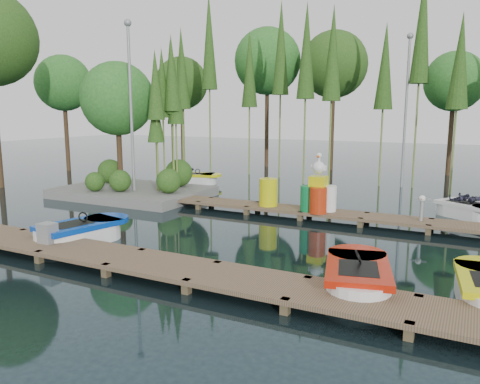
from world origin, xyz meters
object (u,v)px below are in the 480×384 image
at_px(boat_yellow_far, 196,179).
at_px(boat_blue, 81,233).
at_px(island, 129,122).
at_px(utility_cabinet, 48,233).
at_px(boat_red, 357,279).
at_px(yellow_barrel, 268,192).
at_px(drum_cluster, 318,195).

bearing_deg(boat_yellow_far, boat_blue, -71.15).
bearing_deg(boat_blue, boat_yellow_far, 118.34).
distance_m(island, boat_yellow_far, 5.06).
bearing_deg(utility_cabinet, boat_red, 7.83).
height_order(boat_blue, yellow_barrel, yellow_barrel).
bearing_deg(island, utility_cabinet, -64.24).
distance_m(boat_blue, yellow_barrel, 6.68).
xyz_separation_m(utility_cabinet, drum_cluster, (5.06, 6.85, 0.33)).
bearing_deg(boat_yellow_far, island, -97.33).
bearing_deg(utility_cabinet, drum_cluster, 53.51).
height_order(island, boat_yellow_far, island).
height_order(boat_yellow_far, drum_cluster, drum_cluster).
height_order(boat_red, yellow_barrel, yellow_barrel).
xyz_separation_m(boat_yellow_far, drum_cluster, (8.06, -5.01, 0.62)).
bearing_deg(boat_red, boat_yellow_far, 120.51).
bearing_deg(boat_yellow_far, boat_red, -41.74).
bearing_deg(yellow_barrel, boat_yellow_far, 141.72).
distance_m(boat_blue, utility_cabinet, 1.19).
distance_m(boat_yellow_far, yellow_barrel, 7.85).
bearing_deg(boat_blue, utility_cabinet, -75.61).
xyz_separation_m(boat_blue, boat_red, (7.78, -0.09, -0.00)).
height_order(island, yellow_barrel, island).
xyz_separation_m(boat_red, yellow_barrel, (-4.59, 5.93, 0.52)).
relative_size(island, utility_cabinet, 13.08).
xyz_separation_m(island, boat_yellow_far, (0.77, 4.06, -2.92)).
bearing_deg(drum_cluster, utility_cabinet, -126.49).
bearing_deg(yellow_barrel, island, 173.48).
height_order(boat_red, utility_cabinet, boat_red).
height_order(island, drum_cluster, island).
bearing_deg(drum_cluster, boat_yellow_far, 148.13).
relative_size(utility_cabinet, drum_cluster, 0.26).
xyz_separation_m(boat_blue, boat_yellow_far, (-2.96, 10.70, -0.01)).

